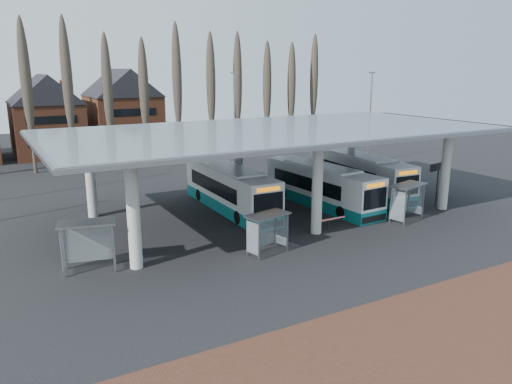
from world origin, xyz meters
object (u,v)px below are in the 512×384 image
shelter_1 (266,224)px  shelter_2 (406,194)px  bus_1 (230,189)px  bus_3 (358,174)px  shelter_0 (88,235)px  bus_2 (321,186)px

shelter_1 → shelter_2: 11.89m
bus_1 → bus_3: bearing=-1.9°
shelter_2 → shelter_1: bearing=169.3°
shelter_0 → shelter_2: shelter_0 is taller
bus_1 → bus_3: bus_3 is taller
bus_2 → shelter_0: size_ratio=3.66×
shelter_1 → shelter_0: bearing=153.8°
shelter_0 → shelter_2: size_ratio=1.02×
bus_2 → shelter_0: bearing=-169.1°
shelter_1 → bus_2: bearing=26.1°
bus_1 → bus_3: size_ratio=0.98×
bus_2 → shelter_2: (2.69, -6.38, 0.42)m
bus_1 → shelter_2: 12.97m
bus_1 → bus_2: 7.21m
bus_2 → bus_3: (5.42, 1.81, 0.06)m
shelter_1 → shelter_2: size_ratio=0.89×
shelter_0 → shelter_2: (21.38, -1.75, -0.04)m
bus_1 → bus_2: (6.77, -2.48, -0.04)m
shelter_2 → shelter_0: bearing=161.1°
bus_1 → shelter_1: bus_1 is taller
bus_3 → bus_1: bearing=-179.1°
shelter_0 → shelter_1: size_ratio=1.14×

